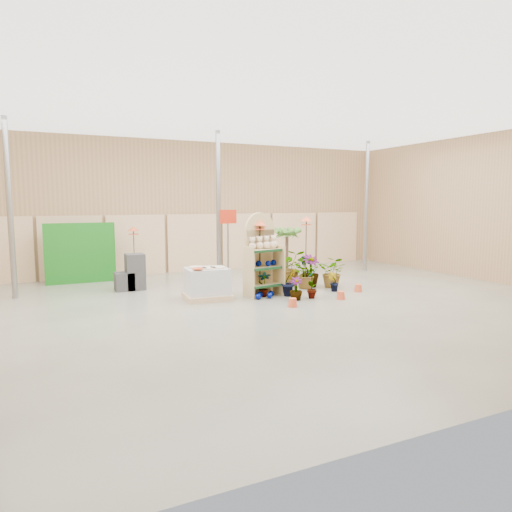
{
  "coord_description": "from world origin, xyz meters",
  "views": [
    {
      "loc": [
        -4.79,
        -9.35,
        2.43
      ],
      "look_at": [
        0.3,
        1.5,
        1.0
      ],
      "focal_mm": 32.0,
      "sensor_mm": 36.0,
      "label": 1
    }
  ],
  "objects_px": {
    "display_shelf": "(261,258)",
    "pallet_stack": "(207,284)",
    "potted_plant_2": "(304,274)",
    "bird_table_front": "(260,225)"
  },
  "relations": [
    {
      "from": "display_shelf",
      "to": "pallet_stack",
      "type": "relative_size",
      "value": 1.84
    },
    {
      "from": "display_shelf",
      "to": "potted_plant_2",
      "type": "distance_m",
      "value": 1.64
    },
    {
      "from": "pallet_stack",
      "to": "bird_table_front",
      "type": "bearing_deg",
      "value": 1.61
    },
    {
      "from": "potted_plant_2",
      "to": "bird_table_front",
      "type": "bearing_deg",
      "value": -169.24
    },
    {
      "from": "display_shelf",
      "to": "pallet_stack",
      "type": "distance_m",
      "value": 1.58
    },
    {
      "from": "bird_table_front",
      "to": "potted_plant_2",
      "type": "height_order",
      "value": "bird_table_front"
    },
    {
      "from": "bird_table_front",
      "to": "display_shelf",
      "type": "bearing_deg",
      "value": -61.39
    },
    {
      "from": "pallet_stack",
      "to": "potted_plant_2",
      "type": "distance_m",
      "value": 2.97
    },
    {
      "from": "display_shelf",
      "to": "potted_plant_2",
      "type": "relative_size",
      "value": 2.62
    },
    {
      "from": "display_shelf",
      "to": "pallet_stack",
      "type": "xyz_separation_m",
      "value": [
        -1.46,
        0.1,
        -0.59
      ]
    }
  ]
}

